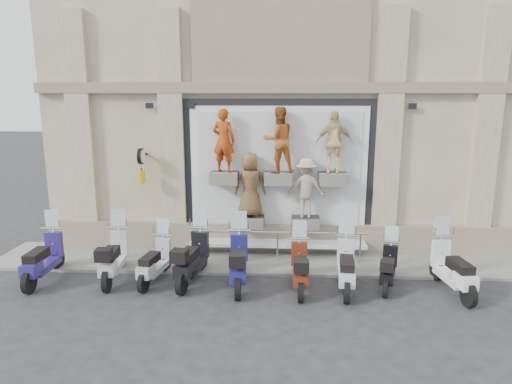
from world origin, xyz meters
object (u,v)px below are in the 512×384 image
clock_sign_bracket (141,161)px  scooter_h (389,260)px  scooter_a (42,249)px  scooter_c (154,254)px  scooter_e (238,253)px  scooter_f (300,259)px  scooter_g (347,257)px  scooter_d (192,249)px  scooter_b (113,248)px  scooter_i (454,259)px  guard_rail (277,247)px

clock_sign_bracket → scooter_h: clock_sign_bracket is taller
scooter_a → scooter_c: size_ratio=1.13×
scooter_e → scooter_h: size_ratio=1.23×
scooter_f → scooter_g: size_ratio=0.94×
scooter_d → scooter_a: bearing=-169.5°
scooter_b → scooter_h: (6.92, -0.11, -0.14)m
scooter_d → scooter_f: 2.71m
clock_sign_bracket → scooter_c: size_ratio=0.55×
scooter_a → scooter_i: (10.14, -0.17, -0.00)m
scooter_d → scooter_e: (1.19, -0.19, 0.00)m
scooter_e → scooter_f: size_ratio=1.11×
clock_sign_bracket → scooter_g: bearing=-21.2°
scooter_f → scooter_g: bearing=2.2°
scooter_h → scooter_i: 1.48m
scooter_e → scooter_i: (5.15, -0.11, -0.02)m
scooter_b → scooter_i: 8.38m
scooter_f → scooter_d: bearing=173.6°
clock_sign_bracket → scooter_c: 2.93m
clock_sign_bracket → scooter_e: (2.95, -2.07, -1.93)m
scooter_h → scooter_b: bearing=-164.1°
scooter_e → scooter_i: size_ratio=1.03×
scooter_b → scooter_f: 4.75m
guard_rail → scooter_i: bearing=-22.3°
clock_sign_bracket → scooter_i: bearing=-15.1°
scooter_a → scooter_f: bearing=-2.8°
scooter_e → scooter_a: bearing=175.7°
scooter_b → scooter_d: scooter_d is taller
scooter_a → scooter_e: bearing=-1.9°
scooter_e → scooter_g: scooter_e is taller
clock_sign_bracket → scooter_h: bearing=-16.3°
scooter_f → scooter_g: (1.12, 0.04, 0.05)m
scooter_d → scooter_f: bearing=1.8°
scooter_a → scooter_b: 1.77m
scooter_d → scooter_g: 3.83m
clock_sign_bracket → scooter_a: size_ratio=0.49×
scooter_a → scooter_g: scooter_a is taller
scooter_a → scooter_b: (1.76, 0.18, -0.00)m
clock_sign_bracket → scooter_f: 5.36m
scooter_b → scooter_f: size_ratio=1.08×
scooter_b → scooter_h: size_ratio=1.20×
scooter_g → scooter_h: (1.06, 0.21, -0.13)m
scooter_c → scooter_d: 0.96m
scooter_c → scooter_h: bearing=8.9°
guard_rail → scooter_e: size_ratio=2.36×
clock_sign_bracket → scooter_i: 8.61m
scooter_d → scooter_e: scooter_e is taller
guard_rail → scooter_i: size_ratio=2.43×
clock_sign_bracket → scooter_b: (-0.28, -1.84, -1.96)m
guard_rail → scooter_c: 3.43m
scooter_c → guard_rail: bearing=34.4°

